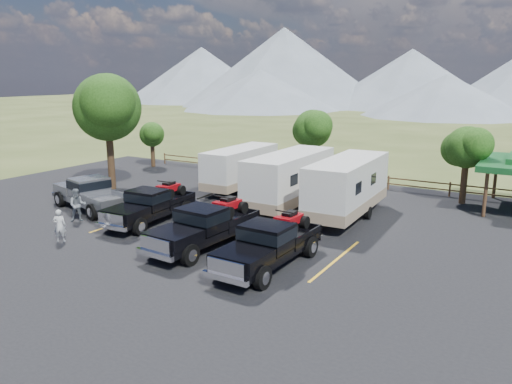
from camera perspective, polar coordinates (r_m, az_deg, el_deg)
The scene contains 18 objects.
ground at distance 21.37m, azimuth -10.33°, elevation -8.12°, with size 320.00×320.00×0.00m, color #3A4A1F.
asphalt_lot at distance 23.55m, azimuth -5.54°, elevation -5.87°, with size 44.00×34.00×0.04m, color black.
stall_lines at distance 24.32m, azimuth -4.15°, elevation -5.17°, with size 12.12×5.50×0.01m.
tree_big_nw at distance 35.25m, azimuth -16.65°, elevation 9.24°, with size 5.54×5.18×7.84m.
tree_ne_a at distance 32.47m, azimuth 22.94°, elevation 4.70°, with size 3.11×2.92×4.76m.
tree_north at distance 37.40m, azimuth 6.47°, elevation 7.19°, with size 3.46×3.24×5.25m.
tree_nw_small at distance 43.58m, azimuth -11.82°, elevation 6.45°, with size 2.59×2.43×3.85m.
rail_fence at distance 35.94m, azimuth 11.85°, elevation 1.54°, with size 36.12×0.12×1.00m.
mountain_range at distance 122.66m, azimuth 21.44°, elevation 12.39°, with size 209.00×71.00×20.00m.
rig_left at distance 27.05m, azimuth -11.93°, elevation -1.39°, with size 2.42×6.14×2.01m.
rig_center at distance 22.78m, azimuth -5.80°, elevation -3.80°, with size 2.55×6.45×2.12m.
rig_right at distance 20.42m, azimuth 1.59°, elevation -5.84°, with size 2.32×6.23×2.06m.
trailer_left at distance 33.80m, azimuth -1.77°, elevation 2.72°, with size 2.24×8.31×2.89m.
trailer_center at distance 29.15m, azimuth 3.85°, elevation 1.39°, with size 2.51×9.32×3.25m.
trailer_right at distance 27.58m, azimuth 10.39°, elevation 0.51°, with size 2.64×9.35×3.25m.
pickup_silver at distance 30.35m, azimuth -18.35°, elevation -0.17°, with size 6.64×3.55×1.90m.
person_a at distance 25.14m, azimuth -21.53°, elevation -3.60°, with size 0.57×0.38×1.58m, color beige.
person_b at distance 28.26m, azimuth -19.73°, elevation -1.42°, with size 0.87×0.68×1.79m, color slate.
Camera 1 is at (13.27, -14.89, 7.69)m, focal length 35.00 mm.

